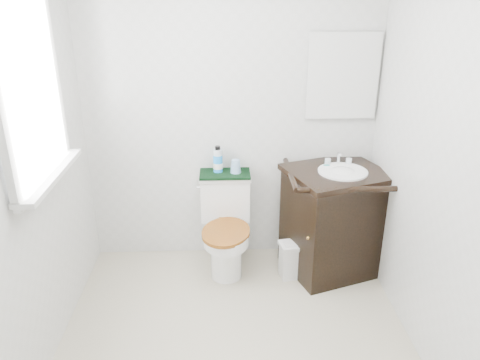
{
  "coord_description": "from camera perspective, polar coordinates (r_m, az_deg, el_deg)",
  "views": [
    {
      "loc": [
        -0.06,
        -2.21,
        2.06
      ],
      "look_at": [
        0.05,
        0.75,
        0.82
      ],
      "focal_mm": 35.0,
      "sensor_mm": 36.0,
      "label": 1
    }
  ],
  "objects": [
    {
      "name": "floor",
      "position": [
        3.02,
        -0.45,
        -20.33
      ],
      "size": [
        2.4,
        2.4,
        0.0
      ],
      "primitive_type": "plane",
      "color": "beige",
      "rests_on": "ground"
    },
    {
      "name": "wall_back",
      "position": [
        3.52,
        -1.14,
        8.49
      ],
      "size": [
        2.4,
        0.0,
        2.4
      ],
      "primitive_type": "plane",
      "rotation": [
        1.57,
        0.0,
        0.0
      ],
      "color": "silver",
      "rests_on": "ground"
    },
    {
      "name": "wall_front",
      "position": [
        1.33,
        1.09,
        -17.72
      ],
      "size": [
        2.4,
        0.0,
        2.4
      ],
      "primitive_type": "plane",
      "rotation": [
        -1.57,
        0.0,
        0.0
      ],
      "color": "silver",
      "rests_on": "ground"
    },
    {
      "name": "wall_left",
      "position": [
        2.59,
        -25.69,
        0.91
      ],
      "size": [
        0.0,
        2.4,
        2.4
      ],
      "primitive_type": "plane",
      "rotation": [
        1.57,
        0.0,
        1.57
      ],
      "color": "silver",
      "rests_on": "ground"
    },
    {
      "name": "wall_right",
      "position": [
        2.64,
        24.06,
        1.61
      ],
      "size": [
        0.0,
        2.4,
        2.4
      ],
      "primitive_type": "plane",
      "rotation": [
        1.57,
        0.0,
        -1.57
      ],
      "color": "silver",
      "rests_on": "ground"
    },
    {
      "name": "window",
      "position": [
        2.71,
        -24.39,
        9.8
      ],
      "size": [
        0.02,
        0.7,
        0.9
      ],
      "primitive_type": "cube",
      "color": "white",
      "rests_on": "wall_left"
    },
    {
      "name": "mirror",
      "position": [
        3.55,
        12.42,
        12.24
      ],
      "size": [
        0.5,
        0.02,
        0.6
      ],
      "primitive_type": "cube",
      "color": "silver",
      "rests_on": "wall_back"
    },
    {
      "name": "toilet",
      "position": [
        3.63,
        -1.75,
        -5.99
      ],
      "size": [
        0.41,
        0.64,
        0.73
      ],
      "color": "white",
      "rests_on": "floor"
    },
    {
      "name": "vanity",
      "position": [
        3.61,
        11.35,
        -4.63
      ],
      "size": [
        0.83,
        0.77,
        0.92
      ],
      "color": "black",
      "rests_on": "floor"
    },
    {
      "name": "trash_bin",
      "position": [
        3.6,
        6.4,
        -9.6
      ],
      "size": [
        0.22,
        0.19,
        0.28
      ],
      "color": "silver",
      "rests_on": "floor"
    },
    {
      "name": "towel",
      "position": [
        3.56,
        -1.85,
        0.76
      ],
      "size": [
        0.38,
        0.22,
        0.02
      ],
      "primitive_type": "cube",
      "color": "black",
      "rests_on": "toilet"
    },
    {
      "name": "mouthwash_bottle",
      "position": [
        3.54,
        -2.72,
        2.44
      ],
      "size": [
        0.07,
        0.07,
        0.2
      ],
      "color": "#1C8CF1",
      "rests_on": "towel"
    },
    {
      "name": "cup",
      "position": [
        3.54,
        -0.53,
        1.68
      ],
      "size": [
        0.08,
        0.08,
        0.1
      ],
      "primitive_type": "cone",
      "color": "#84AFD8",
      "rests_on": "towel"
    },
    {
      "name": "soap_bar",
      "position": [
        3.51,
        10.51,
        1.75
      ],
      "size": [
        0.07,
        0.04,
        0.02
      ],
      "primitive_type": "ellipsoid",
      "color": "#1A7E76",
      "rests_on": "vanity"
    }
  ]
}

